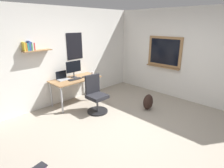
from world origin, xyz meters
TOP-DOWN VIEW (x-y plane):
  - ground_plane at (0.00, 0.00)m, footprint 5.20×5.20m
  - wall_back at (-0.01, 2.45)m, footprint 5.00×0.30m
  - wall_right at (2.45, 0.03)m, footprint 0.22×5.00m
  - desk at (0.01, 2.04)m, footprint 1.36×0.66m
  - office_chair at (0.05, 1.24)m, footprint 0.52×0.52m
  - laptop at (-0.29, 2.20)m, footprint 0.31×0.21m
  - monitor_primary at (0.04, 2.15)m, footprint 0.46×0.17m
  - keyboard at (-0.06, 1.96)m, footprint 0.37×0.13m
  - computer_mouse at (0.22, 1.96)m, footprint 0.10×0.06m
  - coffee_mug at (0.59, 2.01)m, footprint 0.08×0.08m
  - backpack at (1.07, 0.34)m, footprint 0.32×0.22m
  - book_stack_on_floor at (-1.90, 0.34)m, footprint 0.25×0.19m

SIDE VIEW (x-z plane):
  - ground_plane at x=0.00m, z-range 0.00..0.00m
  - book_stack_on_floor at x=-1.90m, z-range 0.00..0.05m
  - backpack at x=1.07m, z-range 0.00..0.42m
  - office_chair at x=0.05m, z-range -0.07..0.88m
  - desk at x=0.01m, z-range 0.29..1.02m
  - keyboard at x=-0.06m, z-range 0.73..0.75m
  - computer_mouse at x=0.22m, z-range 0.73..0.76m
  - coffee_mug at x=0.59m, z-range 0.73..0.82m
  - laptop at x=-0.29m, z-range 0.67..0.90m
  - monitor_primary at x=0.04m, z-range 0.77..1.23m
  - wall_right at x=2.45m, z-range 0.00..2.60m
  - wall_back at x=-0.01m, z-range 0.00..2.60m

